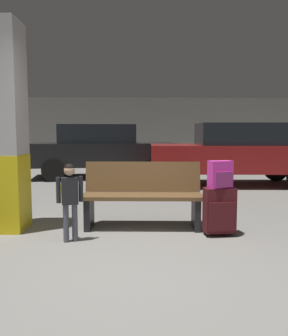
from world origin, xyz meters
The scene contains 9 objects.
ground_plane centered at (0.00, 4.00, -0.05)m, with size 18.00×18.00×0.10m, color gray.
garage_back_wall centered at (0.00, 12.86, 1.40)m, with size 18.00×0.12×2.80m, color slate.
structural_pillar centered at (-1.73, 1.61, 1.35)m, with size 0.57×0.57×2.72m.
bench centered at (0.12, 1.66, 0.44)m, with size 1.62×0.60×0.89m.
suitcase centered at (1.08, 1.23, 0.32)m, with size 0.40×0.26×0.60m.
backpack_bright centered at (1.08, 1.23, 0.77)m, with size 0.31×0.24×0.34m.
child centered at (-0.75, 1.03, 0.57)m, with size 0.30×0.18×0.93m.
parked_car_near centered at (2.53, 5.56, 0.81)m, with size 4.16×1.93×1.51m.
parked_car_far centered at (-0.93, 7.21, 0.81)m, with size 4.25×2.12×1.51m.
Camera 1 is at (0.00, -3.17, 1.30)m, focal length 38.49 mm.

